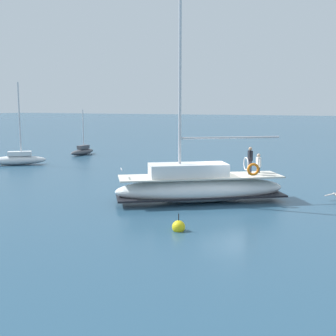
% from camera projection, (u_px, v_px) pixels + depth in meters
% --- Properties ---
extents(ground_plane, '(400.00, 400.00, 0.00)m').
position_uv_depth(ground_plane, '(225.00, 201.00, 24.56)').
color(ground_plane, '#284C66').
extents(main_sailboat, '(7.28, 9.34, 11.91)m').
position_uv_depth(main_sailboat, '(199.00, 186.00, 24.40)').
color(main_sailboat, white).
rests_on(main_sailboat, ground).
extents(moored_sloop_near, '(3.87, 0.99, 4.88)m').
position_uv_depth(moored_sloop_near, '(82.00, 151.00, 47.23)').
color(moored_sloop_near, '#4C4C51').
rests_on(moored_sloop_near, ground).
extents(moored_sloop_far, '(4.10, 4.77, 7.39)m').
position_uv_depth(moored_sloop_far, '(17.00, 159.00, 39.33)').
color(moored_sloop_far, silver).
rests_on(moored_sloop_far, ground).
extents(seagull, '(0.78, 1.16, 0.18)m').
position_uv_depth(seagull, '(335.00, 194.00, 24.84)').
color(seagull, silver).
rests_on(seagull, ground).
extents(mooring_buoy, '(0.58, 0.58, 0.89)m').
position_uv_depth(mooring_buoy, '(179.00, 227.00, 18.84)').
color(mooring_buoy, yellow).
rests_on(mooring_buoy, ground).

